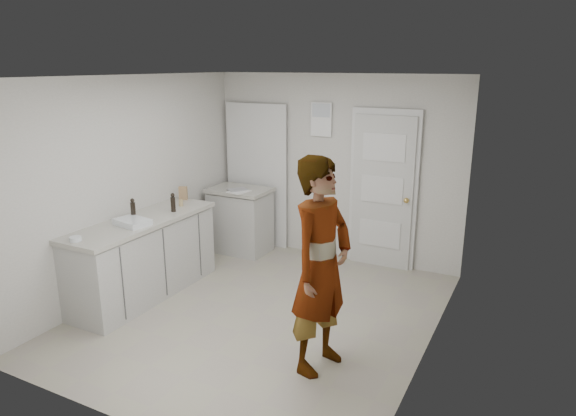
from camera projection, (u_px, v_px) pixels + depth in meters
The scene contains 12 objects.
ground at pixel (262, 313), 5.58m from camera, with size 4.00×4.00×0.00m, color #A09B86.
room_shell at pixel (321, 184), 7.05m from camera, with size 4.00×4.00×4.00m.
main_counter at pixel (145, 260), 5.93m from camera, with size 0.64×1.96×0.93m.
side_counter at pixel (240, 222), 7.34m from camera, with size 0.84×0.61×0.93m.
person at pixel (321, 266), 4.37m from camera, with size 0.70×0.46×1.91m, color silver.
cake_mix_box at pixel (183, 193), 6.59m from camera, with size 0.11×0.05×0.17m, color #97714B.
spice_jar at pixel (181, 203), 6.31m from camera, with size 0.05×0.05×0.08m, color tan.
oil_cruet_a at pixel (173, 203), 6.06m from camera, with size 0.06×0.06×0.23m.
oil_cruet_b at pixel (133, 210), 5.73m from camera, with size 0.06×0.06×0.25m.
baking_dish at pixel (132, 222), 5.57m from camera, with size 0.41×0.32×0.07m.
egg_bowl at pixel (75, 239), 5.07m from camera, with size 0.12×0.12×0.04m.
papers at pixel (239, 191), 7.02m from camera, with size 0.22×0.29×0.01m, color white.
Camera 1 is at (2.56, -4.37, 2.62)m, focal length 32.00 mm.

